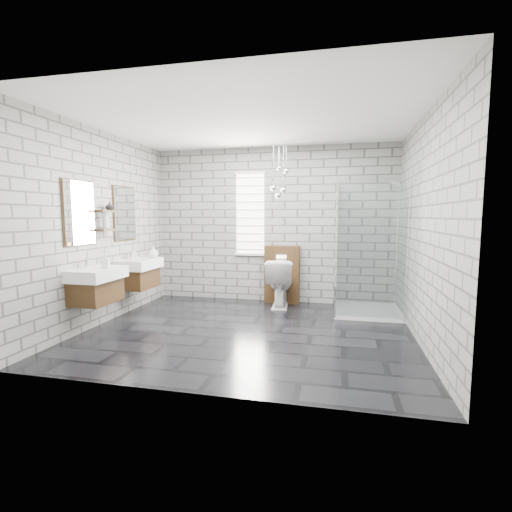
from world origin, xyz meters
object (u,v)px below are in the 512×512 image
(vanity_right, at_px, (137,265))
(cistern_panel, at_px, (282,274))
(vanity_left, at_px, (94,275))
(toilet, at_px, (280,283))
(shower_enclosure, at_px, (362,282))

(vanity_right, xyz_separation_m, cistern_panel, (2.10, 1.18, -0.26))
(vanity_left, xyz_separation_m, cistern_panel, (2.10, 2.21, -0.26))
(cistern_panel, bearing_deg, toilet, -90.00)
(vanity_right, distance_m, shower_enclosure, 3.48)
(cistern_panel, bearing_deg, vanity_right, -150.74)
(vanity_left, relative_size, toilet, 1.97)
(vanity_left, xyz_separation_m, toilet, (2.10, 1.96, -0.36))
(vanity_left, height_order, shower_enclosure, shower_enclosure)
(vanity_left, height_order, cistern_panel, vanity_left)
(cistern_panel, relative_size, toilet, 1.25)
(vanity_left, bearing_deg, vanity_right, 90.00)
(vanity_right, bearing_deg, vanity_left, -90.00)
(cistern_panel, distance_m, shower_enclosure, 1.41)
(vanity_right, height_order, toilet, vanity_right)
(vanity_right, xyz_separation_m, shower_enclosure, (3.41, 0.66, -0.25))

